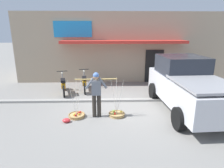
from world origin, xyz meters
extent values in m
plane|color=gray|center=(0.00, 0.00, 0.00)|extent=(90.00, 90.00, 0.00)
cube|color=gray|center=(0.00, 0.70, 0.05)|extent=(20.00, 0.24, 0.10)
cylinder|color=#2D2823|center=(-0.35, -0.88, 0.43)|extent=(0.15, 0.15, 0.86)
cylinder|color=#2D2823|center=(-0.53, -0.88, 0.43)|extent=(0.15, 0.15, 0.86)
cube|color=slate|center=(-0.44, -0.88, 1.13)|extent=(0.35, 0.21, 0.54)
sphere|color=tan|center=(-0.44, -0.88, 1.53)|extent=(0.21, 0.21, 0.21)
sphere|color=#4C70B2|center=(-0.44, -0.88, 1.58)|extent=(0.22, 0.22, 0.22)
cylinder|color=slate|center=(-0.20, -0.87, 1.30)|extent=(0.34, 0.10, 0.43)
cylinder|color=slate|center=(-0.68, -0.89, 1.30)|extent=(0.34, 0.10, 0.43)
cylinder|color=tan|center=(-0.44, -0.88, 1.45)|extent=(1.51, 0.10, 0.04)
cylinder|color=tan|center=(0.32, -0.85, 0.04)|extent=(0.58, 0.58, 0.09)
torus|color=olive|center=(0.32, -0.85, 0.10)|extent=(0.62, 0.62, 0.05)
sphere|color=#73B344|center=(0.20, -0.72, 0.14)|extent=(0.10, 0.10, 0.10)
sphere|color=red|center=(0.23, -0.94, 0.13)|extent=(0.09, 0.09, 0.09)
sphere|color=gold|center=(0.23, -0.76, 0.13)|extent=(0.08, 0.08, 0.08)
sphere|color=#63993A|center=(0.19, -0.93, 0.13)|extent=(0.09, 0.09, 0.09)
sphere|color=yellow|center=(0.49, -0.87, 0.18)|extent=(0.08, 0.08, 0.08)
cylinder|color=silver|center=(0.32, -0.72, 0.77)|extent=(0.01, 0.28, 1.36)
cylinder|color=silver|center=(0.20, -0.92, 0.77)|extent=(0.24, 0.15, 1.36)
cylinder|color=silver|center=(0.43, -0.92, 0.77)|extent=(0.24, 0.15, 1.36)
cylinder|color=tan|center=(-1.19, -0.91, 0.04)|extent=(0.58, 0.58, 0.09)
torus|color=olive|center=(-1.19, -0.91, 0.10)|extent=(0.62, 0.62, 0.05)
sphere|color=gold|center=(-1.10, -0.95, 0.13)|extent=(0.08, 0.08, 0.08)
sphere|color=#B2201C|center=(-1.21, -1.04, 0.13)|extent=(0.08, 0.08, 0.08)
sphere|color=red|center=(-1.13, -0.88, 0.14)|extent=(0.09, 0.09, 0.09)
sphere|color=red|center=(-1.08, -0.77, 0.13)|extent=(0.08, 0.08, 0.08)
sphere|color=gold|center=(-1.26, -0.98, 0.14)|extent=(0.10, 0.10, 0.10)
cylinder|color=silver|center=(-1.19, -0.78, 0.77)|extent=(0.01, 0.28, 1.36)
cylinder|color=silver|center=(-1.31, -0.98, 0.77)|extent=(0.24, 0.15, 1.36)
cylinder|color=silver|center=(-1.07, -0.98, 0.77)|extent=(0.24, 0.15, 1.36)
cylinder|color=black|center=(-2.43, 2.55, 0.29)|extent=(0.22, 0.58, 0.58)
cylinder|color=black|center=(-2.13, 1.35, 0.29)|extent=(0.22, 0.58, 0.58)
cube|color=orange|center=(-2.43, 2.55, 0.55)|extent=(0.20, 0.31, 0.06)
cube|color=orange|center=(-2.25, 1.86, 0.51)|extent=(0.41, 0.92, 0.24)
cube|color=black|center=(-2.21, 1.68, 0.75)|extent=(0.35, 0.60, 0.12)
cylinder|color=slate|center=(-2.40, 2.46, 0.68)|extent=(0.13, 0.30, 0.76)
cylinder|color=black|center=(-2.38, 2.38, 1.07)|extent=(0.53, 0.17, 0.04)
sphere|color=silver|center=(-2.42, 2.53, 0.93)|extent=(0.11, 0.11, 0.11)
cylinder|color=black|center=(-1.31, 3.04, 0.29)|extent=(0.15, 0.59, 0.58)
cylinder|color=black|center=(-1.17, 1.81, 0.29)|extent=(0.15, 0.59, 0.58)
cube|color=orange|center=(-1.31, 3.04, 0.55)|extent=(0.17, 0.29, 0.06)
cube|color=orange|center=(-1.23, 2.32, 0.51)|extent=(0.30, 0.92, 0.24)
cube|color=black|center=(-1.21, 2.14, 0.75)|extent=(0.28, 0.58, 0.12)
cylinder|color=slate|center=(-1.30, 2.94, 0.68)|extent=(0.09, 0.30, 0.76)
cylinder|color=black|center=(-1.29, 2.86, 1.07)|extent=(0.54, 0.10, 0.04)
sphere|color=silver|center=(-1.31, 3.02, 0.93)|extent=(0.11, 0.11, 0.11)
cube|color=silver|center=(3.16, -0.44, 0.86)|extent=(2.11, 4.78, 0.96)
cube|color=#282D38|center=(3.12, 0.38, 1.72)|extent=(1.83, 1.96, 0.76)
cube|color=gray|center=(3.21, -1.49, 1.44)|extent=(1.91, 2.43, 0.08)
cylinder|color=black|center=(2.14, 0.97, 0.38)|extent=(0.29, 0.77, 0.76)
cylinder|color=black|center=(4.04, 1.06, 0.38)|extent=(0.29, 0.77, 0.76)
cylinder|color=black|center=(2.28, -1.94, 0.38)|extent=(0.29, 0.77, 0.76)
cube|color=silver|center=(3.05, 1.93, 0.50)|extent=(0.44, 0.04, 0.12)
cube|color=tan|center=(0.95, 6.60, 2.10)|extent=(13.00, 5.00, 4.20)
cube|color=red|center=(0.95, 3.60, 2.50)|extent=(7.15, 1.00, 0.16)
cube|color=#1E84D1|center=(-1.98, 4.05, 3.20)|extent=(2.20, 0.08, 0.90)
cube|color=black|center=(2.90, 4.08, 1.00)|extent=(1.10, 0.06, 2.00)
ellipsoid|color=red|center=(-1.49, -1.33, 0.07)|extent=(0.28, 0.22, 0.14)
camera|label=1|loc=(-0.08, -7.52, 3.13)|focal=30.69mm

